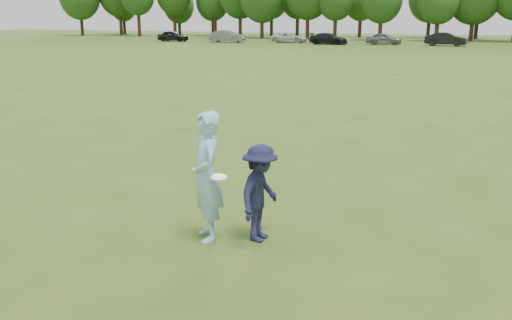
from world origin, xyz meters
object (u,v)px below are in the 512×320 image
(car_b, at_px, (227,36))
(car_f, at_px, (446,39))
(thrower, at_px, (207,177))
(car_d, at_px, (328,39))
(defender, at_px, (260,193))
(car_e, at_px, (384,39))
(car_c, at_px, (290,38))
(car_a, at_px, (173,36))

(car_b, relative_size, car_f, 1.02)
(thrower, xyz_separation_m, car_d, (-12.69, 59.15, -0.38))
(defender, distance_m, car_b, 64.79)
(car_e, bearing_deg, car_d, 102.13)
(thrower, height_order, car_c, thrower)
(car_a, distance_m, car_f, 35.25)
(defender, relative_size, car_f, 0.34)
(defender, xyz_separation_m, car_e, (-7.03, 60.49, -0.09))
(car_c, bearing_deg, defender, -165.49)
(thrower, bearing_deg, car_c, 159.68)
(defender, bearing_deg, car_a, 35.59)
(car_a, height_order, car_d, car_a)
(car_c, bearing_deg, car_d, -113.20)
(car_b, distance_m, car_e, 20.22)
(car_c, distance_m, car_e, 12.19)
(car_a, bearing_deg, car_d, -92.92)
(thrower, bearing_deg, car_e, 148.81)
(thrower, height_order, car_b, thrower)
(car_c, height_order, car_f, car_f)
(car_a, bearing_deg, car_f, -90.53)
(car_d, bearing_deg, thrower, -163.82)
(thrower, xyz_separation_m, car_e, (-6.21, 60.76, -0.34))
(thrower, relative_size, car_f, 0.46)
(car_b, relative_size, car_d, 1.00)
(thrower, bearing_deg, defender, 70.81)
(defender, xyz_separation_m, car_c, (-19.21, 60.99, -0.15))
(thrower, distance_m, car_e, 61.08)
(thrower, height_order, defender, thrower)
(thrower, distance_m, car_f, 60.84)
(car_b, bearing_deg, thrower, -161.18)
(car_f, bearing_deg, defender, -174.76)
(car_e, bearing_deg, car_f, -91.17)
(car_a, bearing_deg, defender, -152.85)
(car_b, xyz_separation_m, car_c, (7.97, 2.18, -0.13))
(defender, bearing_deg, car_b, 29.46)
(car_a, xyz_separation_m, car_b, (7.93, 0.25, 0.07))
(defender, distance_m, car_e, 60.90)
(car_d, height_order, car_e, car_e)
(defender, height_order, car_a, defender)
(car_b, distance_m, car_c, 8.26)
(thrower, bearing_deg, car_b, 167.02)
(thrower, relative_size, car_c, 0.45)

